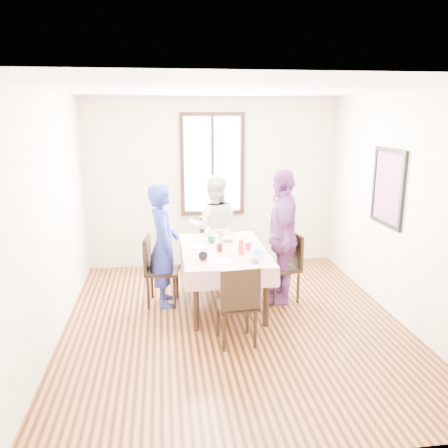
{
  "coord_description": "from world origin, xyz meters",
  "views": [
    {
      "loc": [
        -0.79,
        -4.96,
        2.47
      ],
      "look_at": [
        -0.05,
        0.51,
        1.1
      ],
      "focal_mm": 36.5,
      "sensor_mm": 36.0,
      "label": 1
    }
  ],
  "objects": [
    {
      "name": "juice_carton",
      "position": [
        0.14,
        0.3,
        0.86
      ],
      "size": [
        0.06,
        0.06,
        0.19
      ],
      "primitive_type": "cube",
      "color": "red",
      "rests_on": "tablecloth"
    },
    {
      "name": "window_frame",
      "position": [
        0.0,
        2.23,
        1.65
      ],
      "size": [
        1.02,
        0.06,
        1.62
      ],
      "primitive_type": "cube",
      "color": "black",
      "rests_on": "back_wall"
    },
    {
      "name": "person_right",
      "position": [
        0.71,
        0.61,
        0.89
      ],
      "size": [
        0.59,
        1.09,
        1.77
      ],
      "primitive_type": "imported",
      "rotation": [
        0.0,
        0.0,
        -1.73
      ],
      "color": "#6E3578",
      "rests_on": "ground"
    },
    {
      "name": "smartphone",
      "position": [
        0.24,
        -0.01,
        0.77
      ],
      "size": [
        0.08,
        0.15,
        0.01
      ],
      "primitive_type": "cube",
      "color": "black",
      "rests_on": "tablecloth"
    },
    {
      "name": "chair_far",
      "position": [
        -0.05,
        1.59,
        0.46
      ],
      "size": [
        0.43,
        0.43,
        0.91
      ],
      "primitive_type": "cube",
      "rotation": [
        0.0,
        0.0,
        3.11
      ],
      "color": "black",
      "rests_on": "ground"
    },
    {
      "name": "back_wall",
      "position": [
        0.0,
        2.25,
        1.35
      ],
      "size": [
        4.0,
        0.0,
        4.0
      ],
      "primitive_type": "plane",
      "rotation": [
        1.57,
        0.0,
        0.0
      ],
      "color": "beige",
      "rests_on": "ground"
    },
    {
      "name": "tablecloth",
      "position": [
        -0.05,
        0.56,
        0.76
      ],
      "size": [
        1.06,
        1.61,
        0.01
      ],
      "primitive_type": "cube",
      "color": "maroon",
      "rests_on": "dining_table"
    },
    {
      "name": "plate_right",
      "position": [
        0.24,
        0.64,
        0.77
      ],
      "size": [
        0.2,
        0.2,
        0.01
      ],
      "primitive_type": "cylinder",
      "color": "white",
      "rests_on": "tablecloth"
    },
    {
      "name": "serving_bowl",
      "position": [
        0.03,
        0.94,
        0.79
      ],
      "size": [
        0.22,
        0.22,
        0.05
      ],
      "primitive_type": "imported",
      "rotation": [
        0.0,
        0.0,
        -0.05
      ],
      "color": "white",
      "rests_on": "tablecloth"
    },
    {
      "name": "chair_left",
      "position": [
        -0.83,
        0.7,
        0.46
      ],
      "size": [
        0.47,
        0.47,
        0.91
      ],
      "primitive_type": "cube",
      "rotation": [
        0.0,
        0.0,
        -1.7
      ],
      "color": "black",
      "rests_on": "ground"
    },
    {
      "name": "butter_lid",
      "position": [
        0.32,
        0.17,
        0.83
      ],
      "size": [
        0.12,
        0.12,
        0.01
      ],
      "primitive_type": "cylinder",
      "color": "blue",
      "rests_on": "butter_tub"
    },
    {
      "name": "chair_near",
      "position": [
        -0.05,
        -0.46,
        0.46
      ],
      "size": [
        0.45,
        0.45,
        0.91
      ],
      "primitive_type": "cube",
      "rotation": [
        0.0,
        0.0,
        0.07
      ],
      "color": "black",
      "rests_on": "ground"
    },
    {
      "name": "flower_vase",
      "position": [
        -0.09,
        0.59,
        0.83
      ],
      "size": [
        0.07,
        0.07,
        0.13
      ],
      "primitive_type": "cylinder",
      "color": "silver",
      "rests_on": "tablecloth"
    },
    {
      "name": "person_far",
      "position": [
        -0.05,
        1.57,
        0.78
      ],
      "size": [
        0.81,
        0.66,
        1.57
      ],
      "primitive_type": "imported",
      "rotation": [
        0.0,
        0.0,
        3.05
      ],
      "color": "silver",
      "rests_on": "ground"
    },
    {
      "name": "chair_right",
      "position": [
        0.74,
        0.61,
        0.46
      ],
      "size": [
        0.48,
        0.48,
        0.91
      ],
      "primitive_type": "cube",
      "rotation": [
        0.0,
        0.0,
        1.73
      ],
      "color": "black",
      "rests_on": "ground"
    },
    {
      "name": "flower_bunch",
      "position": [
        -0.09,
        0.59,
        0.94
      ],
      "size": [
        0.09,
        0.09,
        0.1
      ],
      "primitive_type": null,
      "color": "yellow",
      "rests_on": "flower_vase"
    },
    {
      "name": "plate_left",
      "position": [
        -0.34,
        0.65,
        0.77
      ],
      "size": [
        0.2,
        0.2,
        0.01
      ],
      "primitive_type": "cylinder",
      "color": "white",
      "rests_on": "tablecloth"
    },
    {
      "name": "window_pane",
      "position": [
        0.0,
        2.24,
        1.65
      ],
      "size": [
        0.9,
        0.02,
        1.5
      ],
      "primitive_type": "cube",
      "color": "white",
      "rests_on": "back_wall"
    },
    {
      "name": "drinking_glass",
      "position": [
        -0.33,
        0.35,
        0.81
      ],
      "size": [
        0.06,
        0.06,
        0.09
      ],
      "primitive_type": "cylinder",
      "color": "silver",
      "rests_on": "tablecloth"
    },
    {
      "name": "butter_tub",
      "position": [
        0.32,
        0.17,
        0.79
      ],
      "size": [
        0.13,
        0.13,
        0.06
      ],
      "primitive_type": "cylinder",
      "color": "white",
      "rests_on": "tablecloth"
    },
    {
      "name": "mug_black",
      "position": [
        -0.35,
        0.14,
        0.81
      ],
      "size": [
        0.13,
        0.13,
        0.09
      ],
      "primitive_type": "imported",
      "rotation": [
        0.0,
        0.0,
        -0.17
      ],
      "color": "black",
      "rests_on": "tablecloth"
    },
    {
      "name": "dining_table",
      "position": [
        -0.05,
        0.56,
        0.38
      ],
      "size": [
        0.94,
        1.49,
        0.75
      ],
      "primitive_type": "cube",
      "color": "black",
      "rests_on": "ground"
    },
    {
      "name": "right_wall",
      "position": [
        2.0,
        0.0,
        1.35
      ],
      "size": [
        0.0,
        4.5,
        4.5
      ],
      "primitive_type": "plane",
      "rotation": [
        1.57,
        0.0,
        -1.57
      ],
      "color": "beige",
      "rests_on": "ground"
    },
    {
      "name": "plate_near",
      "position": [
        -0.12,
        0.04,
        0.77
      ],
      "size": [
        0.2,
        0.2,
        0.01
      ],
      "primitive_type": "cylinder",
      "color": "white",
      "rests_on": "tablecloth"
    },
    {
      "name": "art_poster",
      "position": [
        1.98,
        0.3,
        1.55
      ],
      "size": [
        0.04,
        0.76,
        0.96
      ],
      "primitive_type": "cube",
      "color": "red",
      "rests_on": "right_wall"
    },
    {
      "name": "person_left",
      "position": [
        -0.81,
        0.7,
        0.8
      ],
      "size": [
        0.44,
        0.62,
        1.59
      ],
      "primitive_type": "imported",
      "rotation": [
        0.0,
        0.0,
        1.67
      ],
      "color": "navy",
      "rests_on": "ground"
    },
    {
      "name": "jam_jar",
      "position": [
        -0.11,
        0.45,
        0.81
      ],
      "size": [
        0.07,
        0.07,
        0.1
      ],
      "primitive_type": "cylinder",
      "color": "black",
      "rests_on": "tablecloth"
    },
    {
      "name": "mug_flag",
      "position": [
        0.25,
        0.47,
        0.8
      ],
      "size": [
        0.12,
        0.12,
        0.08
      ],
      "primitive_type": "imported",
      "rotation": [
        0.0,
        0.0,
        0.48
      ],
      "color": "red",
      "rests_on": "tablecloth"
    },
    {
      "name": "mug_green",
      "position": [
        -0.17,
        0.86,
        0.8
      ],
      "size": [
        0.13,
        0.13,
        0.07
      ],
      "primitive_type": "imported",
      "rotation": [
        0.0,
        0.0,
        -0.64
      ],
      "color": "#0C7226",
      "rests_on": "tablecloth"
    },
    {
      "name": "plate_far",
      "position": [
        -0.04,
        1.16,
        0.77
      ],
      "size": [
        0.2,
        0.2,
        0.01
      ],
      "primitive_type": "cylinder",
      "color": "white",
      "rests_on": "tablecloth"
    },
    {
      "name": "ground",
      "position": [
        0.0,
        0.0,
        0.0
      ],
      "size": [
        4.5,
        4.5,
        0.0
      ],
      "primitive_type": "plane",
      "color": "black",
      "rests_on": "ground"
    }
  ]
}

